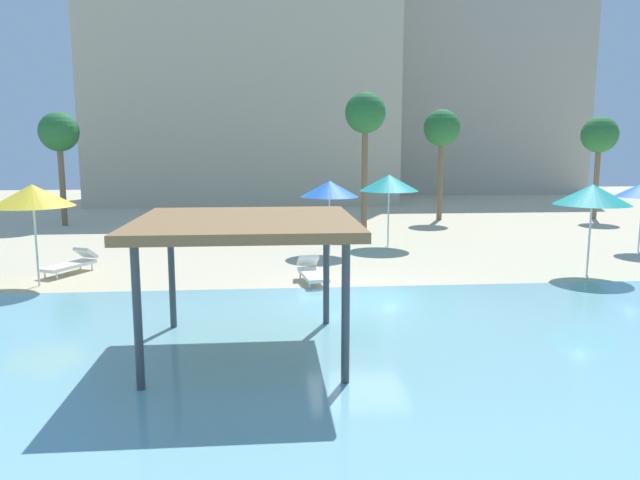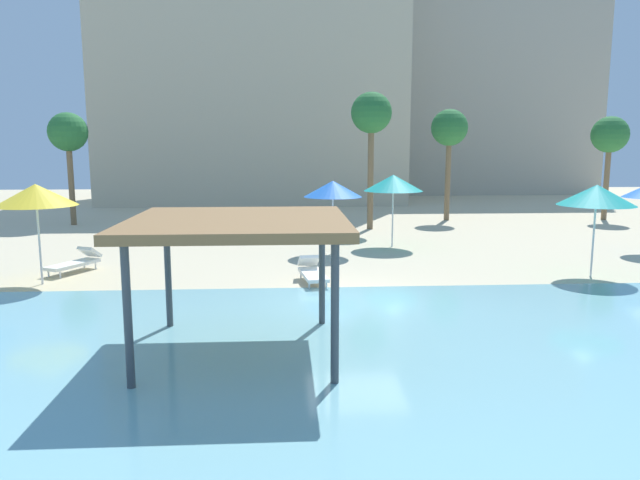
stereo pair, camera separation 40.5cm
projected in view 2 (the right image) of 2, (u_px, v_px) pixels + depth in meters
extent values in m
plane|color=beige|center=(356.00, 303.00, 15.04)|extent=(80.00, 80.00, 0.00)
cube|color=#7AB7C1|center=(394.00, 384.00, 9.87)|extent=(44.00, 13.50, 0.04)
cylinder|color=#42474C|center=(168.00, 273.00, 12.79)|extent=(0.14, 0.14, 2.44)
cylinder|color=#42474C|center=(322.00, 271.00, 12.98)|extent=(0.14, 0.14, 2.44)
cylinder|color=#42474C|center=(128.00, 318.00, 9.49)|extent=(0.14, 0.14, 2.44)
cylinder|color=#42474C|center=(335.00, 314.00, 9.69)|extent=(0.14, 0.14, 2.44)
cube|color=olive|center=(238.00, 223.00, 11.03)|extent=(4.04, 4.04, 0.18)
cylinder|color=silver|center=(593.00, 241.00, 17.83)|extent=(0.06, 0.06, 2.18)
cone|color=teal|center=(597.00, 195.00, 17.61)|extent=(2.25, 2.25, 0.62)
cylinder|color=silver|center=(40.00, 245.00, 16.84)|extent=(0.06, 0.06, 2.27)
cone|color=yellow|center=(36.00, 195.00, 16.61)|extent=(2.24, 2.24, 0.62)
cylinder|color=silver|center=(333.00, 225.00, 21.68)|extent=(0.06, 0.06, 2.10)
cone|color=blue|center=(333.00, 189.00, 21.47)|extent=(2.13, 2.13, 0.58)
cylinder|color=silver|center=(393.00, 219.00, 23.18)|extent=(0.06, 0.06, 2.19)
cone|color=teal|center=(393.00, 183.00, 22.96)|extent=(2.30, 2.30, 0.63)
cylinder|color=white|center=(60.00, 275.00, 17.77)|extent=(0.05, 0.05, 0.22)
cylinder|color=white|center=(48.00, 273.00, 17.96)|extent=(0.05, 0.05, 0.22)
cylinder|color=white|center=(96.00, 266.00, 19.08)|extent=(0.05, 0.05, 0.22)
cylinder|color=white|center=(84.00, 265.00, 19.27)|extent=(0.05, 0.05, 0.22)
cube|color=white|center=(72.00, 264.00, 18.49)|extent=(1.34, 1.88, 0.10)
cube|color=white|center=(90.00, 252.00, 19.12)|extent=(0.76, 0.72, 0.40)
cylinder|color=white|center=(326.00, 285.00, 16.41)|extent=(0.05, 0.05, 0.22)
cylinder|color=white|center=(309.00, 286.00, 16.31)|extent=(0.05, 0.05, 0.22)
cylinder|color=white|center=(317.00, 274.00, 17.80)|extent=(0.05, 0.05, 0.22)
cylinder|color=white|center=(301.00, 275.00, 17.71)|extent=(0.05, 0.05, 0.22)
cube|color=white|center=(313.00, 275.00, 17.03)|extent=(0.84, 1.86, 0.10)
cube|color=white|center=(309.00, 260.00, 17.71)|extent=(0.66, 0.58, 0.40)
cylinder|color=brown|center=(606.00, 181.00, 31.35)|extent=(0.28, 0.28, 4.15)
sphere|color=#286B33|center=(610.00, 135.00, 30.97)|extent=(1.90, 1.90, 1.90)
cylinder|color=brown|center=(71.00, 182.00, 29.35)|extent=(0.28, 0.28, 4.25)
sphere|color=#286B33|center=(68.00, 132.00, 28.95)|extent=(1.90, 1.90, 1.90)
cylinder|color=brown|center=(448.00, 178.00, 31.18)|extent=(0.28, 0.28, 4.51)
sphere|color=#286B33|center=(449.00, 128.00, 30.76)|extent=(1.90, 1.90, 1.90)
cylinder|color=brown|center=(371.00, 175.00, 27.77)|extent=(0.28, 0.28, 5.09)
sphere|color=#286B33|center=(371.00, 113.00, 27.31)|extent=(1.90, 1.90, 1.90)
cube|color=beige|center=(255.00, 76.00, 42.24)|extent=(20.31, 11.25, 17.67)
cube|color=#B2A893|center=(472.00, 75.00, 51.05)|extent=(18.34, 11.36, 19.82)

